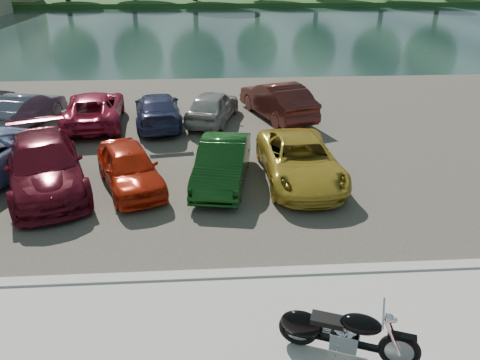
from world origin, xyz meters
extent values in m
plane|color=#595447|center=(0.00, 0.00, 0.00)|extent=(200.00, 200.00, 0.00)
cube|color=#B4B0A9|center=(0.00, 2.00, 0.07)|extent=(60.00, 0.30, 0.14)
cube|color=#413C34|center=(0.00, 11.00, 0.02)|extent=(60.00, 18.00, 0.04)
cube|color=#1B3230|center=(0.00, 40.00, 0.00)|extent=(120.00, 40.00, 0.00)
torus|color=black|center=(1.71, -0.64, 0.44)|extent=(0.68, 0.36, 0.68)
torus|color=black|center=(0.17, -0.05, 0.44)|extent=(0.68, 0.36, 0.68)
cylinder|color=#B2B2B7|center=(1.71, -0.64, 0.44)|extent=(0.45, 0.22, 0.46)
cylinder|color=#B2B2B7|center=(0.17, -0.05, 0.44)|extent=(0.45, 0.22, 0.46)
cylinder|color=silver|center=(1.54, -0.69, 0.74)|extent=(0.32, 0.16, 0.63)
cylinder|color=silver|center=(1.62, -0.50, 0.74)|extent=(0.32, 0.16, 0.63)
cylinder|color=silver|center=(1.40, -0.53, 1.13)|extent=(0.30, 0.71, 0.04)
sphere|color=silver|center=(1.50, -0.56, 1.05)|extent=(0.21, 0.21, 0.16)
sphere|color=silver|center=(1.56, -0.59, 1.05)|extent=(0.14, 0.14, 0.11)
cube|color=black|center=(1.71, -0.64, 0.75)|extent=(0.47, 0.29, 0.06)
cube|color=black|center=(0.94, -0.35, 0.38)|extent=(1.15, 0.53, 0.08)
cube|color=silver|center=(0.90, -0.33, 0.45)|extent=(0.54, 0.46, 0.34)
cylinder|color=silver|center=(0.99, -0.36, 0.65)|extent=(0.29, 0.26, 0.27)
cylinder|color=silver|center=(0.80, -0.29, 0.65)|extent=(0.29, 0.26, 0.27)
ellipsoid|color=black|center=(1.11, -0.41, 0.82)|extent=(0.76, 0.58, 0.32)
cube|color=black|center=(0.62, -0.22, 0.76)|extent=(0.61, 0.46, 0.10)
ellipsoid|color=black|center=(0.22, -0.07, 0.56)|extent=(0.80, 0.58, 0.50)
cube|color=black|center=(0.17, -0.05, 0.49)|extent=(0.44, 0.31, 0.30)
cylinder|color=silver|center=(0.67, -0.07, 0.32)|extent=(1.06, 0.48, 0.09)
cylinder|color=silver|center=(0.67, -0.07, 0.40)|extent=(1.06, 0.48, 0.09)
cylinder|color=#B2B2B7|center=(0.74, -0.46, 0.23)|extent=(0.07, 0.14, 0.22)
imported|color=#520B18|center=(-6.03, 6.54, 0.78)|extent=(3.77, 5.47, 1.47)
imported|color=red|center=(-3.62, 6.48, 0.67)|extent=(2.69, 3.96, 1.25)
imported|color=#103C12|center=(-0.91, 6.60, 0.68)|extent=(1.98, 4.08, 1.29)
imported|color=gold|center=(1.41, 6.66, 0.68)|extent=(2.30, 4.70, 1.29)
imported|color=#58596A|center=(-8.61, 12.59, 0.67)|extent=(2.31, 4.03, 1.26)
imported|color=#AA1C3A|center=(-5.88, 12.37, 0.70)|extent=(2.72, 4.95, 1.31)
imported|color=navy|center=(-3.34, 12.19, 0.67)|extent=(2.31, 4.51, 1.25)
imported|color=#9C9B98|center=(-1.14, 12.44, 0.68)|extent=(2.52, 4.05, 1.29)
imported|color=#4A1813|center=(1.57, 12.83, 0.78)|extent=(2.95, 4.75, 1.48)
camera|label=1|loc=(-1.21, -6.07, 6.17)|focal=35.00mm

